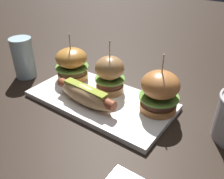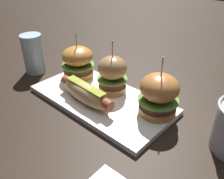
{
  "view_description": "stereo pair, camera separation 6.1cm",
  "coord_description": "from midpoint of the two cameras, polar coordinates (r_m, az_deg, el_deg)",
  "views": [
    {
      "loc": [
        0.34,
        -0.43,
        0.37
      ],
      "look_at": [
        0.04,
        0.0,
        0.05
      ],
      "focal_mm": 39.14,
      "sensor_mm": 36.0,
      "label": 1
    },
    {
      "loc": [
        0.39,
        -0.39,
        0.37
      ],
      "look_at": [
        0.04,
        0.0,
        0.05
      ],
      "focal_mm": 39.14,
      "sensor_mm": 36.0,
      "label": 2
    }
  ],
  "objects": [
    {
      "name": "slider_right",
      "position": [
        0.59,
        13.84,
        -1.15
      ],
      "size": [
        0.1,
        0.1,
        0.15
      ],
      "color": "#B77038",
      "rests_on": "platter_main"
    },
    {
      "name": "platter_main",
      "position": [
        0.66,
        0.19,
        -2.39
      ],
      "size": [
        0.38,
        0.19,
        0.01
      ],
      "primitive_type": "cube",
      "color": "white",
      "rests_on": "ground"
    },
    {
      "name": "ground_plane",
      "position": [
        0.66,
        0.19,
        -2.89
      ],
      "size": [
        3.0,
        3.0,
        0.0
      ],
      "primitive_type": "plane",
      "color": "black"
    },
    {
      "name": "slider_center",
      "position": [
        0.66,
        2.8,
        3.49
      ],
      "size": [
        0.08,
        0.08,
        0.15
      ],
      "color": "#A27547",
      "rests_on": "platter_main"
    },
    {
      "name": "hot_dog",
      "position": [
        0.62,
        -3.32,
        -0.89
      ],
      "size": [
        0.18,
        0.06,
        0.05
      ],
      "color": "tan",
      "rests_on": "platter_main"
    },
    {
      "name": "water_glass",
      "position": [
        0.82,
        -15.86,
        7.97
      ],
      "size": [
        0.07,
        0.07,
        0.13
      ],
      "primitive_type": "cylinder",
      "color": "silver",
      "rests_on": "ground"
    },
    {
      "name": "slider_left",
      "position": [
        0.74,
        -5.63,
        6.44
      ],
      "size": [
        0.1,
        0.1,
        0.14
      ],
      "color": "#C17E33",
      "rests_on": "platter_main"
    }
  ]
}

